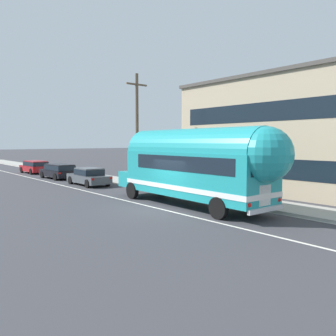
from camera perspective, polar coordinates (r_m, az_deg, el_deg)
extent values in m
plane|color=#38383D|center=(17.74, -1.14, -6.81)|extent=(300.00, 300.00, 0.00)
cube|color=silver|center=(28.02, -16.69, -2.86)|extent=(0.14, 80.00, 0.01)
cube|color=silver|center=(29.58, -10.33, -2.37)|extent=(0.12, 80.00, 0.01)
cube|color=#9E9B93|center=(28.58, -6.01, -2.42)|extent=(2.68, 90.00, 0.15)
cube|color=black|center=(21.70, 19.05, -0.20)|extent=(0.08, 16.70, 1.20)
cube|color=black|center=(21.72, 19.28, 9.04)|extent=(0.08, 16.70, 1.20)
cylinder|color=brown|center=(26.25, -5.13, 6.12)|extent=(0.24, 0.24, 8.50)
cube|color=brown|center=(26.58, -5.18, 13.58)|extent=(1.80, 0.12, 0.12)
cube|color=teal|center=(18.27, 4.18, -0.95)|extent=(2.72, 9.13, 2.30)
cylinder|color=teal|center=(18.20, 4.20, 2.66)|extent=(2.67, 9.03, 2.45)
sphere|color=teal|center=(15.20, 15.72, 2.17)|extent=(2.40, 2.40, 2.40)
cube|color=teal|center=(22.41, -4.85, -1.70)|extent=(2.29, 1.36, 0.95)
cube|color=white|center=(18.34, 4.16, -2.97)|extent=(2.76, 9.17, 0.24)
cube|color=black|center=(18.00, 4.83, 0.89)|extent=(2.71, 7.33, 0.76)
cube|color=black|center=(15.22, 15.72, 0.29)|extent=(2.00, 0.13, 0.84)
cube|color=white|center=(15.35, 15.65, -4.37)|extent=(0.80, 0.08, 0.90)
cube|color=silver|center=(15.40, 15.88, -6.61)|extent=(2.34, 0.20, 0.20)
sphere|color=red|center=(14.57, 13.22, -5.98)|extent=(0.20, 0.20, 0.20)
sphere|color=red|center=(16.25, 17.84, -5.01)|extent=(0.20, 0.20, 0.20)
cube|color=black|center=(21.81, -4.00, 1.63)|extent=(2.14, 0.15, 0.96)
cube|color=silver|center=(23.00, -5.79, -1.87)|extent=(0.90, 0.12, 0.56)
cylinder|color=black|center=(20.98, -5.91, -3.71)|extent=(0.28, 1.01, 1.00)
cylinder|color=black|center=(22.31, -0.83, -3.20)|extent=(0.28, 1.01, 1.00)
cylinder|color=black|center=(15.56, 8.32, -6.57)|extent=(0.28, 1.01, 1.00)
cylinder|color=black|center=(17.31, 13.67, -5.53)|extent=(0.28, 1.01, 1.00)
cube|color=#474C51|center=(28.09, -12.98, -1.71)|extent=(1.83, 4.52, 0.60)
cube|color=#474C51|center=(27.92, -12.89, -0.56)|extent=(1.59, 2.16, 0.55)
cube|color=black|center=(27.93, -12.89, -0.62)|extent=(1.65, 2.21, 0.43)
cube|color=red|center=(25.72, -12.31, -1.85)|extent=(0.20, 0.04, 0.14)
cube|color=red|center=(26.43, -9.36, -1.64)|extent=(0.20, 0.04, 0.14)
cylinder|color=black|center=(29.16, -15.79, -1.94)|extent=(0.21, 0.64, 0.64)
cylinder|color=black|center=(29.86, -12.82, -1.74)|extent=(0.21, 0.64, 0.64)
cylinder|color=black|center=(26.37, -13.14, -2.54)|extent=(0.21, 0.64, 0.64)
cylinder|color=black|center=(27.13, -9.95, -2.30)|extent=(0.21, 0.64, 0.64)
cube|color=black|center=(33.81, -17.77, -0.80)|extent=(1.95, 4.40, 0.60)
cube|color=black|center=(33.33, -17.46, 0.13)|extent=(1.70, 3.15, 0.55)
cube|color=black|center=(33.33, -17.46, 0.08)|extent=(1.76, 3.19, 0.43)
cube|color=red|center=(31.49, -17.44, -0.82)|extent=(0.20, 0.05, 0.14)
cube|color=red|center=(32.16, -14.93, -0.67)|extent=(0.20, 0.05, 0.14)
cylinder|color=black|center=(34.84, -20.04, -1.03)|extent=(0.22, 0.65, 0.64)
cylinder|color=black|center=(35.51, -17.47, -0.87)|extent=(0.22, 0.65, 0.64)
cylinder|color=black|center=(32.14, -18.08, -1.42)|extent=(0.22, 0.65, 0.64)
cylinder|color=black|center=(32.86, -15.35, -1.24)|extent=(0.22, 0.65, 0.64)
cube|color=#A5191E|center=(40.47, -21.22, -0.07)|extent=(1.90, 4.34, 0.60)
cube|color=#A5191E|center=(39.98, -21.01, 0.72)|extent=(1.66, 3.09, 0.55)
cube|color=black|center=(39.98, -21.01, 0.67)|extent=(1.72, 3.13, 0.43)
cube|color=red|center=(38.17, -21.20, -0.04)|extent=(0.20, 0.05, 0.14)
cube|color=red|center=(38.72, -19.06, 0.07)|extent=(0.20, 0.05, 0.14)
cylinder|color=black|center=(41.57, -23.00, -0.28)|extent=(0.22, 0.64, 0.64)
cylinder|color=black|center=(42.13, -20.80, -0.16)|extent=(0.22, 0.64, 0.64)
cylinder|color=black|center=(38.83, -21.66, -0.55)|extent=(0.22, 0.64, 0.64)
cylinder|color=black|center=(39.44, -19.33, -0.42)|extent=(0.22, 0.64, 0.64)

